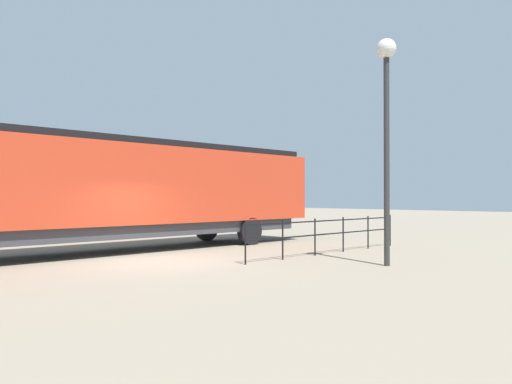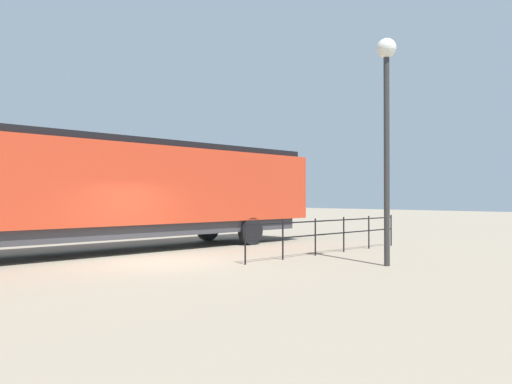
# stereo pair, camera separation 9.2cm
# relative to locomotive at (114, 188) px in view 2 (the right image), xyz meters

# --- Properties ---
(ground_plane) EXTENTS (120.00, 120.00, 0.00)m
(ground_plane) POSITION_rel_locomotive_xyz_m (3.34, -0.26, -2.23)
(ground_plane) COLOR gray
(locomotive) EXTENTS (3.08, 18.08, 3.95)m
(locomotive) POSITION_rel_locomotive_xyz_m (0.00, 0.00, 0.00)
(locomotive) COLOR red
(locomotive) RESTS_ON ground_plane
(lamp_post) EXTENTS (0.55, 0.55, 6.38)m
(lamp_post) POSITION_rel_locomotive_xyz_m (8.47, 3.84, 2.38)
(lamp_post) COLOR #2D2D2D
(lamp_post) RESTS_ON ground_plane
(platform_fence) EXTENTS (0.05, 7.88, 1.22)m
(platform_fence) POSITION_rel_locomotive_xyz_m (5.53, 5.08, -1.46)
(platform_fence) COLOR black
(platform_fence) RESTS_ON ground_plane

